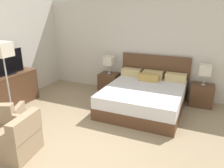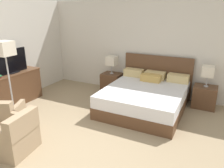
{
  "view_description": "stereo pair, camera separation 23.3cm",
  "coord_description": "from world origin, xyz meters",
  "px_view_note": "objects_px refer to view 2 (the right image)",
  "views": [
    {
      "loc": [
        1.87,
        -2.24,
        2.35
      ],
      "look_at": [
        -0.01,
        2.06,
        0.75
      ],
      "focal_mm": 35.0,
      "sensor_mm": 36.0,
      "label": 1
    },
    {
      "loc": [
        2.08,
        -2.15,
        2.35
      ],
      "look_at": [
        -0.01,
        2.06,
        0.75
      ],
      "focal_mm": 35.0,
      "sensor_mm": 36.0,
      "label": 2
    }
  ],
  "objects_px": {
    "nightstand_left": "(112,82)",
    "floor_lamp": "(5,54)",
    "nightstand_right": "(204,97)",
    "table_lamp_left": "(112,61)",
    "tv": "(12,62)",
    "table_lamp_right": "(208,71)",
    "armchair_by_window": "(3,119)",
    "armchair_companion": "(13,137)",
    "dresser": "(16,88)",
    "bed": "(145,97)"
  },
  "relations": [
    {
      "from": "nightstand_left",
      "to": "floor_lamp",
      "type": "bearing_deg",
      "value": -117.49
    },
    {
      "from": "nightstand_right",
      "to": "table_lamp_left",
      "type": "distance_m",
      "value": 2.69
    },
    {
      "from": "nightstand_left",
      "to": "tv",
      "type": "xyz_separation_m",
      "value": [
        -1.82,
        -1.93,
        0.85
      ]
    },
    {
      "from": "table_lamp_left",
      "to": "nightstand_right",
      "type": "bearing_deg",
      "value": -0.03
    },
    {
      "from": "nightstand_left",
      "to": "table_lamp_right",
      "type": "xyz_separation_m",
      "value": [
        2.61,
        0.0,
        0.66
      ]
    },
    {
      "from": "nightstand_left",
      "to": "table_lamp_left",
      "type": "relative_size",
      "value": 1.07
    },
    {
      "from": "tv",
      "to": "armchair_by_window",
      "type": "bearing_deg",
      "value": -50.75
    },
    {
      "from": "armchair_companion",
      "to": "nightstand_right",
      "type": "bearing_deg",
      "value": 51.1
    },
    {
      "from": "nightstand_left",
      "to": "nightstand_right",
      "type": "bearing_deg",
      "value": 0.0
    },
    {
      "from": "armchair_by_window",
      "to": "floor_lamp",
      "type": "xyz_separation_m",
      "value": [
        -0.42,
        0.6,
        1.18
      ]
    },
    {
      "from": "armchair_companion",
      "to": "floor_lamp",
      "type": "height_order",
      "value": "floor_lamp"
    },
    {
      "from": "nightstand_left",
      "to": "floor_lamp",
      "type": "height_order",
      "value": "floor_lamp"
    },
    {
      "from": "tv",
      "to": "floor_lamp",
      "type": "height_order",
      "value": "floor_lamp"
    },
    {
      "from": "table_lamp_left",
      "to": "armchair_by_window",
      "type": "height_order",
      "value": "table_lamp_left"
    },
    {
      "from": "floor_lamp",
      "to": "armchair_companion",
      "type": "bearing_deg",
      "value": -40.22
    },
    {
      "from": "nightstand_left",
      "to": "armchair_by_window",
      "type": "relative_size",
      "value": 0.61
    },
    {
      "from": "armchair_by_window",
      "to": "floor_lamp",
      "type": "relative_size",
      "value": 0.53
    },
    {
      "from": "nightstand_left",
      "to": "nightstand_right",
      "type": "relative_size",
      "value": 1.0
    },
    {
      "from": "dresser",
      "to": "armchair_by_window",
      "type": "height_order",
      "value": "dresser"
    },
    {
      "from": "nightstand_right",
      "to": "table_lamp_left",
      "type": "relative_size",
      "value": 1.07
    },
    {
      "from": "nightstand_left",
      "to": "armchair_by_window",
      "type": "height_order",
      "value": "armchair_by_window"
    },
    {
      "from": "nightstand_right",
      "to": "floor_lamp",
      "type": "distance_m",
      "value": 4.78
    },
    {
      "from": "table_lamp_right",
      "to": "armchair_companion",
      "type": "height_order",
      "value": "table_lamp_right"
    },
    {
      "from": "nightstand_right",
      "to": "floor_lamp",
      "type": "xyz_separation_m",
      "value": [
        -3.9,
        -2.49,
        1.19
      ]
    },
    {
      "from": "floor_lamp",
      "to": "table_lamp_right",
      "type": "bearing_deg",
      "value": 32.51
    },
    {
      "from": "armchair_companion",
      "to": "floor_lamp",
      "type": "xyz_separation_m",
      "value": [
        -1.13,
        0.95,
        1.18
      ]
    },
    {
      "from": "bed",
      "to": "table_lamp_left",
      "type": "bearing_deg",
      "value": 150.43
    },
    {
      "from": "bed",
      "to": "floor_lamp",
      "type": "height_order",
      "value": "floor_lamp"
    },
    {
      "from": "bed",
      "to": "armchair_by_window",
      "type": "distance_m",
      "value": 3.21
    },
    {
      "from": "bed",
      "to": "floor_lamp",
      "type": "bearing_deg",
      "value": -146.08
    },
    {
      "from": "bed",
      "to": "dresser",
      "type": "bearing_deg",
      "value": -159.11
    },
    {
      "from": "armchair_by_window",
      "to": "bed",
      "type": "bearing_deg",
      "value": 47.15
    },
    {
      "from": "table_lamp_right",
      "to": "dresser",
      "type": "distance_m",
      "value": 4.87
    },
    {
      "from": "bed",
      "to": "tv",
      "type": "xyz_separation_m",
      "value": [
        -3.13,
        -1.19,
        0.81
      ]
    },
    {
      "from": "bed",
      "to": "armchair_by_window",
      "type": "height_order",
      "value": "bed"
    },
    {
      "from": "table_lamp_left",
      "to": "bed",
      "type": "bearing_deg",
      "value": -29.57
    },
    {
      "from": "nightstand_right",
      "to": "floor_lamp",
      "type": "height_order",
      "value": "floor_lamp"
    },
    {
      "from": "table_lamp_left",
      "to": "armchair_companion",
      "type": "bearing_deg",
      "value": -92.76
    },
    {
      "from": "tv",
      "to": "floor_lamp",
      "type": "distance_m",
      "value": 0.84
    },
    {
      "from": "bed",
      "to": "table_lamp_left",
      "type": "relative_size",
      "value": 4.09
    },
    {
      "from": "nightstand_left",
      "to": "dresser",
      "type": "distance_m",
      "value": 2.66
    },
    {
      "from": "dresser",
      "to": "tv",
      "type": "relative_size",
      "value": 1.61
    },
    {
      "from": "table_lamp_right",
      "to": "floor_lamp",
      "type": "relative_size",
      "value": 0.3
    },
    {
      "from": "nightstand_left",
      "to": "table_lamp_left",
      "type": "xyz_separation_m",
      "value": [
        0.0,
        0.0,
        0.66
      ]
    },
    {
      "from": "bed",
      "to": "armchair_by_window",
      "type": "relative_size",
      "value": 2.32
    },
    {
      "from": "nightstand_left",
      "to": "floor_lamp",
      "type": "relative_size",
      "value": 0.32
    },
    {
      "from": "nightstand_left",
      "to": "table_lamp_right",
      "type": "bearing_deg",
      "value": 0.03
    },
    {
      "from": "table_lamp_left",
      "to": "dresser",
      "type": "xyz_separation_m",
      "value": [
        -1.83,
        -1.94,
        -0.51
      ]
    },
    {
      "from": "bed",
      "to": "table_lamp_right",
      "type": "height_order",
      "value": "bed"
    },
    {
      "from": "floor_lamp",
      "to": "tv",
      "type": "bearing_deg",
      "value": 133.71
    }
  ]
}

